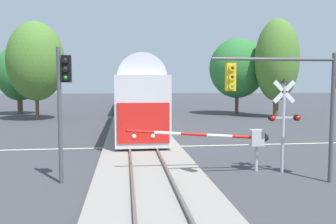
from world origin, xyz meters
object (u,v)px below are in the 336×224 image
object	(u,v)px
crossing_signal_mast	(284,115)
oak_behind_train	(36,61)
maple_right_background	(277,60)
pine_left_background	(19,73)
traffic_signal_near_right	(298,86)
traffic_signal_median	(63,93)
oak_far_right	(237,68)
crossing_gate_near	(241,138)
commuter_train	(132,91)

from	to	relation	value
crossing_signal_mast	oak_behind_train	world-z (taller)	oak_behind_train
maple_right_background	pine_left_background	xyz separation A→B (m)	(-29.08, 7.23, -1.31)
traffic_signal_near_right	oak_behind_train	xyz separation A→B (m)	(-15.30, 25.02, 2.29)
traffic_signal_median	traffic_signal_near_right	distance (m)	8.71
oak_far_right	pine_left_background	size ratio (longest dim) A/B	1.10
crossing_gate_near	maple_right_background	xyz separation A→B (m)	(11.61, 22.53, 4.83)
traffic_signal_median	maple_right_background	xyz separation A→B (m)	(18.79, 23.47, 2.84)
pine_left_background	crossing_gate_near	bearing A→B (deg)	-59.59
maple_right_background	oak_far_right	distance (m)	5.24
maple_right_background	oak_far_right	bearing A→B (deg)	126.66
crossing_signal_mast	oak_behind_train	distance (m)	28.29
crossing_gate_near	traffic_signal_near_right	distance (m)	3.39
crossing_gate_near	oak_behind_train	distance (m)	27.20
maple_right_background	traffic_signal_near_right	bearing A→B (deg)	-112.43
crossing_signal_mast	commuter_train	bearing A→B (deg)	98.97
traffic_signal_near_right	maple_right_background	size ratio (longest dim) A/B	0.48
commuter_train	maple_right_background	xyz separation A→B (m)	(15.55, -12.95, 3.54)
crossing_gate_near	maple_right_background	distance (m)	25.80
crossing_signal_mast	oak_far_right	world-z (taller)	oak_far_right
crossing_signal_mast	traffic_signal_near_right	world-z (taller)	traffic_signal_near_right
crossing_signal_mast	traffic_signal_median	distance (m)	8.97
traffic_signal_median	oak_behind_train	bearing A→B (deg)	105.59
commuter_train	crossing_gate_near	xyz separation A→B (m)	(3.94, -35.48, -1.29)
crossing_gate_near	maple_right_background	world-z (taller)	maple_right_background
commuter_train	oak_far_right	bearing A→B (deg)	-35.20
crossing_signal_mast	oak_behind_train	size ratio (longest dim) A/B	0.40
maple_right_background	traffic_signal_median	bearing A→B (deg)	-128.68
oak_behind_train	traffic_signal_near_right	bearing A→B (deg)	-58.55
oak_behind_train	pine_left_background	bearing A→B (deg)	118.00
maple_right_background	oak_far_right	xyz separation A→B (m)	(-3.10, 4.16, -0.71)
traffic_signal_near_right	pine_left_background	distance (m)	37.05
commuter_train	traffic_signal_median	size ratio (longest dim) A/B	13.17
maple_right_background	pine_left_background	world-z (taller)	maple_right_background
commuter_train	traffic_signal_near_right	xyz separation A→B (m)	(5.40, -37.54, 0.97)
traffic_signal_near_right	crossing_gate_near	bearing A→B (deg)	125.16
traffic_signal_near_right	traffic_signal_median	bearing A→B (deg)	172.58
traffic_signal_near_right	oak_behind_train	size ratio (longest dim) A/B	0.51
crossing_signal_mast	maple_right_background	xyz separation A→B (m)	(9.89, 22.92, 3.83)
traffic_signal_median	oak_far_right	size ratio (longest dim) A/B	0.56
crossing_gate_near	pine_left_background	xyz separation A→B (m)	(-17.47, 29.76, 3.53)
oak_far_right	pine_left_background	distance (m)	26.17
traffic_signal_median	traffic_signal_near_right	bearing A→B (deg)	-7.42
oak_far_right	pine_left_background	xyz separation A→B (m)	(-25.98, 3.07, -0.59)
traffic_signal_median	oak_behind_train	distance (m)	24.94
crossing_signal_mast	oak_behind_train	xyz separation A→B (m)	(-15.57, 23.35, 3.55)
crossing_gate_near	traffic_signal_near_right	world-z (taller)	traffic_signal_near_right
maple_right_background	crossing_gate_near	bearing A→B (deg)	-117.26
traffic_signal_near_right	maple_right_background	world-z (taller)	maple_right_background
crossing_signal_mast	traffic_signal_median	size ratio (longest dim) A/B	0.78
oak_far_right	pine_left_background	world-z (taller)	oak_far_right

